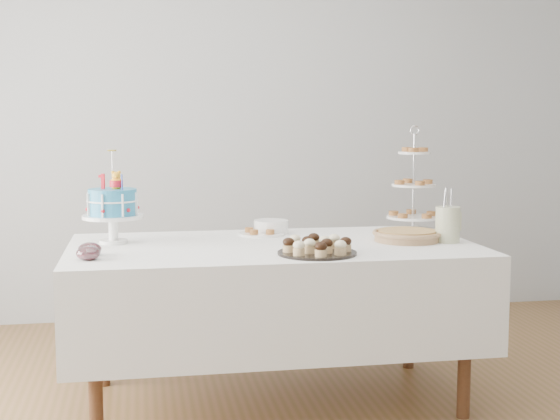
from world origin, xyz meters
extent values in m
cube|color=#A2A5A7|center=(0.00, 2.00, 1.35)|extent=(5.00, 0.04, 2.70)
cube|color=#A2A5A7|center=(0.00, -2.00, 1.35)|extent=(5.00, 0.04, 2.70)
cube|color=white|center=(0.00, 0.30, 0.55)|extent=(1.92, 1.02, 0.45)
cylinder|color=#51331C|center=(-0.82, -0.07, 0.34)|extent=(0.06, 0.06, 0.67)
cylinder|color=#51331C|center=(0.82, -0.07, 0.34)|extent=(0.06, 0.06, 0.67)
cylinder|color=#51331C|center=(-0.82, 0.67, 0.34)|extent=(0.06, 0.06, 0.67)
cylinder|color=#51331C|center=(0.82, 0.67, 0.34)|extent=(0.06, 0.06, 0.67)
cylinder|color=teal|center=(-0.75, 0.47, 0.97)|extent=(0.23, 0.23, 0.12)
torus|color=white|center=(-0.75, 0.47, 0.98)|extent=(0.24, 0.24, 0.01)
cube|color=red|center=(-0.79, 0.47, 1.07)|extent=(0.02, 0.02, 0.07)
cylinder|color=blue|center=(-0.70, 0.41, 1.07)|extent=(0.01, 0.01, 0.07)
cylinder|color=silver|center=(-0.75, 0.50, 1.12)|extent=(0.00, 0.00, 0.18)
cylinder|color=yellow|center=(-0.75, 0.50, 1.21)|extent=(0.05, 0.05, 0.01)
cylinder|color=black|center=(0.14, -0.01, 0.78)|extent=(0.35, 0.35, 0.01)
ellipsoid|color=black|center=(0.08, -0.01, 0.83)|extent=(0.05, 0.05, 0.04)
ellipsoid|color=beige|center=(0.21, -0.01, 0.83)|extent=(0.05, 0.05, 0.04)
cylinder|color=#A48459|center=(0.66, 0.28, 0.79)|extent=(0.32, 0.32, 0.04)
cylinder|color=#AD8443|center=(0.66, 0.28, 0.81)|extent=(0.28, 0.28, 0.02)
torus|color=#A48459|center=(0.66, 0.28, 0.81)|extent=(0.34, 0.34, 0.02)
cylinder|color=silver|center=(0.84, 0.70, 1.03)|extent=(0.01, 0.01, 0.51)
cylinder|color=white|center=(0.84, 0.70, 0.83)|extent=(0.29, 0.29, 0.01)
cylinder|color=white|center=(0.84, 0.70, 1.01)|extent=(0.24, 0.24, 0.01)
cylinder|color=white|center=(0.84, 0.70, 1.18)|extent=(0.17, 0.17, 0.01)
torus|color=silver|center=(0.84, 0.70, 1.30)|extent=(0.05, 0.01, 0.05)
cylinder|color=white|center=(0.05, 0.65, 0.80)|extent=(0.18, 0.18, 0.07)
cylinder|color=white|center=(-0.01, 0.60, 0.78)|extent=(0.24, 0.24, 0.01)
ellipsoid|color=silver|center=(-0.84, 0.03, 0.80)|extent=(0.10, 0.10, 0.06)
cylinder|color=#5B0713|center=(-0.84, 0.03, 0.79)|extent=(0.07, 0.07, 0.03)
ellipsoid|color=silver|center=(-0.84, 0.13, 0.80)|extent=(0.10, 0.10, 0.06)
cylinder|color=#5B0713|center=(-0.84, 0.13, 0.79)|extent=(0.07, 0.07, 0.03)
cylinder|color=white|center=(0.84, 0.21, 0.86)|extent=(0.12, 0.12, 0.17)
cylinder|color=white|center=(0.90, 0.20, 0.87)|extent=(0.01, 0.01, 0.09)
camera|label=1|loc=(-0.62, -3.31, 1.36)|focal=50.00mm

